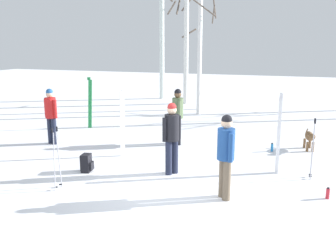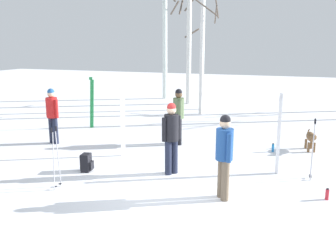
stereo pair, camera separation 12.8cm
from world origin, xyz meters
TOP-DOWN VIEW (x-y plane):
  - ground_plane at (0.00, 0.00)m, footprint 60.00×60.00m
  - person_0 at (-4.63, 2.51)m, footprint 0.51×0.34m
  - person_1 at (-0.95, 3.74)m, footprint 0.34×0.47m
  - person_2 at (1.17, 0.15)m, footprint 0.34×0.44m
  - person_3 at (-0.28, 1.16)m, footprint 0.34×0.44m
  - dog at (2.88, 4.35)m, footprint 0.33×0.89m
  - ski_pair_planted_0 at (-4.64, 4.83)m, footprint 0.22×0.08m
  - ski_pair_planted_1 at (-2.01, 2.08)m, footprint 0.11×0.13m
  - ski_pair_planted_2 at (2.09, 2.04)m, footprint 0.09×0.13m
  - ski_poles_0 at (2.85, 1.91)m, footprint 0.07×0.21m
  - ski_poles_1 at (-2.27, -0.53)m, footprint 0.07×0.26m
  - backpack_1 at (-2.27, 0.62)m, footprint 0.31×0.29m
  - water_bottle_0 at (3.14, 0.80)m, footprint 0.07×0.07m
  - water_bottle_1 at (1.87, 3.86)m, footprint 0.07×0.07m
  - birch_tree_0 at (-4.69, 12.66)m, footprint 1.68×1.66m
  - birch_tree_1 at (-2.93, 11.35)m, footprint 0.91×0.91m
  - birch_tree_2 at (-1.85, 9.94)m, footprint 0.92×0.94m
  - birch_tree_3 at (-1.56, 8.81)m, footprint 1.37×1.43m

SIDE VIEW (x-z plane):
  - ground_plane at x=0.00m, z-range 0.00..0.00m
  - water_bottle_0 at x=3.14m, z-range -0.01..0.23m
  - water_bottle_1 at x=1.87m, z-range -0.01..0.25m
  - backpack_1 at x=-2.27m, z-range -0.01..0.43m
  - dog at x=2.88m, z-range 0.10..0.67m
  - ski_poles_1 at x=-2.27m, z-range 0.05..1.40m
  - ski_poles_0 at x=2.85m, z-range 0.05..1.45m
  - ski_pair_planted_0 at x=-4.64m, z-range -0.01..1.86m
  - ski_pair_planted_1 at x=-2.01m, z-range -0.01..1.91m
  - ski_pair_planted_2 at x=2.09m, z-range -0.01..1.93m
  - person_0 at x=-4.63m, z-range 0.12..1.84m
  - person_1 at x=-0.95m, z-range 0.12..1.84m
  - person_2 at x=1.17m, z-range 0.12..1.84m
  - person_3 at x=-0.28m, z-range 0.12..1.84m
  - birch_tree_1 at x=-2.93m, z-range 0.02..5.62m
  - birch_tree_2 at x=-1.85m, z-range 0.12..6.99m
  - birch_tree_3 at x=-1.56m, z-range 0.13..7.09m
  - birch_tree_0 at x=-4.69m, z-range 0.13..8.02m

